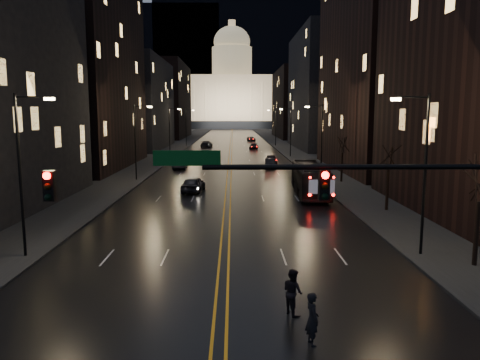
{
  "coord_description": "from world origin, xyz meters",
  "views": [
    {
      "loc": [
        0.5,
        -15.17,
        7.94
      ],
      "look_at": [
        0.89,
        10.77,
        4.24
      ],
      "focal_mm": 35.0,
      "sensor_mm": 36.0,
      "label": 1
    }
  ],
  "objects_px": {
    "oncoming_car_b": "(180,163)",
    "pedestrian_a": "(312,319)",
    "oncoming_car_a": "(193,184)",
    "pedestrian_b": "(293,292)",
    "receding_car_a": "(270,164)",
    "traffic_signal": "(396,200)",
    "bus": "(310,179)"
  },
  "relations": [
    {
      "from": "oncoming_car_b",
      "to": "pedestrian_a",
      "type": "relative_size",
      "value": 2.66
    },
    {
      "from": "pedestrian_a",
      "to": "oncoming_car_a",
      "type": "bearing_deg",
      "value": -1.48
    },
    {
      "from": "pedestrian_a",
      "to": "pedestrian_b",
      "type": "bearing_deg",
      "value": -5.48
    },
    {
      "from": "oncoming_car_b",
      "to": "pedestrian_b",
      "type": "relative_size",
      "value": 2.68
    },
    {
      "from": "oncoming_car_b",
      "to": "receding_car_a",
      "type": "distance_m",
      "value": 13.0
    },
    {
      "from": "traffic_signal",
      "to": "oncoming_car_a",
      "type": "distance_m",
      "value": 33.54
    },
    {
      "from": "bus",
      "to": "oncoming_car_b",
      "type": "distance_m",
      "value": 26.73
    },
    {
      "from": "bus",
      "to": "receding_car_a",
      "type": "bearing_deg",
      "value": 97.9
    },
    {
      "from": "bus",
      "to": "pedestrian_b",
      "type": "height_order",
      "value": "bus"
    },
    {
      "from": "oncoming_car_b",
      "to": "receding_car_a",
      "type": "height_order",
      "value": "oncoming_car_b"
    },
    {
      "from": "traffic_signal",
      "to": "pedestrian_b",
      "type": "xyz_separation_m",
      "value": [
        -3.04,
        2.51,
        -4.17
      ]
    },
    {
      "from": "pedestrian_a",
      "to": "pedestrian_b",
      "type": "xyz_separation_m",
      "value": [
        -0.35,
        2.51,
        -0.01
      ]
    },
    {
      "from": "pedestrian_a",
      "to": "receding_car_a",
      "type": "bearing_deg",
      "value": -16.44
    },
    {
      "from": "traffic_signal",
      "to": "receding_car_a",
      "type": "relative_size",
      "value": 3.85
    },
    {
      "from": "traffic_signal",
      "to": "pedestrian_b",
      "type": "bearing_deg",
      "value": 140.45
    },
    {
      "from": "bus",
      "to": "oncoming_car_a",
      "type": "height_order",
      "value": "bus"
    },
    {
      "from": "traffic_signal",
      "to": "oncoming_car_b",
      "type": "distance_m",
      "value": 53.54
    },
    {
      "from": "oncoming_car_b",
      "to": "receding_car_a",
      "type": "bearing_deg",
      "value": 179.09
    },
    {
      "from": "receding_car_a",
      "to": "pedestrian_b",
      "type": "height_order",
      "value": "pedestrian_b"
    },
    {
      "from": "pedestrian_b",
      "to": "pedestrian_a",
      "type": "bearing_deg",
      "value": 160.09
    },
    {
      "from": "bus",
      "to": "oncoming_car_a",
      "type": "xyz_separation_m",
      "value": [
        -11.55,
        2.18,
        -0.77
      ]
    },
    {
      "from": "receding_car_a",
      "to": "pedestrian_b",
      "type": "relative_size",
      "value": 2.4
    },
    {
      "from": "oncoming_car_a",
      "to": "receding_car_a",
      "type": "bearing_deg",
      "value": -108.86
    },
    {
      "from": "oncoming_car_a",
      "to": "pedestrian_b",
      "type": "height_order",
      "value": "pedestrian_b"
    },
    {
      "from": "oncoming_car_b",
      "to": "traffic_signal",
      "type": "bearing_deg",
      "value": 103.3
    },
    {
      "from": "pedestrian_b",
      "to": "bus",
      "type": "bearing_deg",
      "value": -38.58
    },
    {
      "from": "pedestrian_b",
      "to": "oncoming_car_b",
      "type": "bearing_deg",
      "value": -16.47
    },
    {
      "from": "receding_car_a",
      "to": "oncoming_car_b",
      "type": "bearing_deg",
      "value": -176.28
    },
    {
      "from": "oncoming_car_a",
      "to": "pedestrian_b",
      "type": "xyz_separation_m",
      "value": [
        6.42,
        -29.38,
        0.13
      ]
    },
    {
      "from": "oncoming_car_a",
      "to": "pedestrian_a",
      "type": "distance_m",
      "value": 32.59
    },
    {
      "from": "oncoming_car_a",
      "to": "receding_car_a",
      "type": "xyz_separation_m",
      "value": [
        9.46,
        19.85,
        -0.07
      ]
    },
    {
      "from": "bus",
      "to": "pedestrian_a",
      "type": "height_order",
      "value": "bus"
    }
  ]
}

